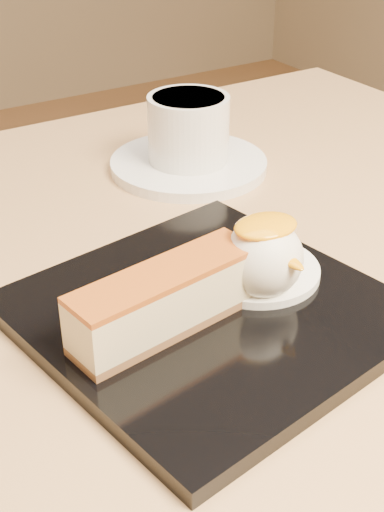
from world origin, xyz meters
TOP-DOWN VIEW (x-y plane):
  - table at (0.00, 0.00)m, footprint 0.80×0.80m
  - dessert_plate at (-0.05, -0.01)m, footprint 0.25×0.25m
  - cheesecake at (-0.08, -0.02)m, footprint 0.13×0.05m
  - cream_smear at (0.00, 0.00)m, footprint 0.09×0.09m
  - ice_cream_scoop at (-0.01, -0.02)m, footprint 0.05×0.05m
  - mango_sauce at (-0.01, -0.01)m, footprint 0.04×0.03m
  - mint_sprig at (-0.03, 0.03)m, footprint 0.03×0.02m
  - saucer at (0.07, 0.21)m, footprint 0.15×0.15m
  - coffee_cup at (0.07, 0.21)m, footprint 0.10×0.08m

SIDE VIEW (x-z plane):
  - table at x=0.00m, z-range 0.20..0.92m
  - saucer at x=0.07m, z-range 0.72..0.73m
  - dessert_plate at x=-0.05m, z-range 0.72..0.73m
  - cream_smear at x=0.00m, z-range 0.73..0.74m
  - mint_sprig at x=-0.03m, z-range 0.74..0.74m
  - cheesecake at x=-0.08m, z-range 0.73..0.77m
  - ice_cream_scoop at x=-0.01m, z-range 0.73..0.79m
  - coffee_cup at x=0.07m, z-range 0.73..0.79m
  - mango_sauce at x=-0.01m, z-range 0.78..0.79m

